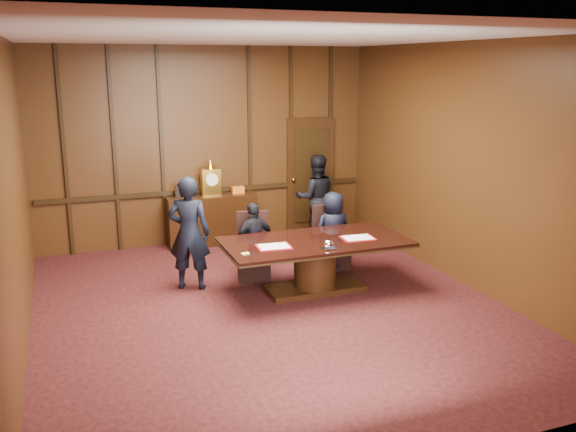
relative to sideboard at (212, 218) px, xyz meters
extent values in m
plane|color=black|center=(0.00, -3.26, -0.49)|extent=(7.00, 7.00, 0.00)
plane|color=silver|center=(0.00, -3.26, 3.01)|extent=(7.00, 7.00, 0.00)
cube|color=black|center=(0.00, 0.24, 1.26)|extent=(6.00, 0.04, 3.50)
cube|color=black|center=(0.00, -6.76, 1.26)|extent=(6.00, 0.04, 3.50)
cube|color=black|center=(-3.00, -3.26, 1.26)|extent=(0.04, 7.00, 3.50)
cube|color=black|center=(3.00, -3.26, 1.26)|extent=(0.04, 7.00, 3.50)
cube|color=black|center=(0.00, 0.21, 0.46)|extent=(5.90, 0.05, 0.08)
cube|color=black|center=(2.00, 0.20, 0.61)|extent=(0.95, 0.06, 2.20)
sphere|color=gold|center=(1.63, 0.13, 0.56)|extent=(0.08, 0.08, 0.08)
cube|color=black|center=(0.00, 0.00, -0.04)|extent=(1.60, 0.45, 0.90)
cube|color=black|center=(-0.70, 0.00, -0.46)|extent=(0.12, 0.40, 0.06)
cube|color=black|center=(0.70, 0.00, -0.46)|extent=(0.12, 0.40, 0.06)
cube|color=gold|center=(0.00, 0.00, 0.65)|extent=(0.34, 0.18, 0.48)
cylinder|color=white|center=(0.00, -0.10, 0.71)|extent=(0.22, 0.03, 0.22)
cone|color=gold|center=(0.00, 0.00, 0.97)|extent=(0.14, 0.14, 0.16)
cube|color=black|center=(-0.55, 0.02, 0.52)|extent=(0.18, 0.04, 0.22)
cube|color=orange|center=(0.50, 0.02, 0.47)|extent=(0.22, 0.12, 0.12)
cube|color=black|center=(0.81, -2.85, -0.45)|extent=(1.40, 0.60, 0.08)
cylinder|color=black|center=(0.81, -2.85, -0.10)|extent=(0.60, 0.60, 0.62)
cube|color=black|center=(0.81, -2.85, 0.22)|extent=(2.62, 1.32, 0.02)
cube|color=black|center=(0.81, -2.85, 0.24)|extent=(2.60, 1.30, 0.06)
cube|color=#9E0E16|center=(0.15, -2.97, 0.28)|extent=(0.48, 0.36, 0.01)
cube|color=white|center=(0.15, -2.97, 0.29)|extent=(0.42, 0.31, 0.01)
cube|color=#9E0E16|center=(1.41, -2.99, 0.28)|extent=(0.48, 0.36, 0.01)
cube|color=white|center=(1.41, -2.99, 0.29)|extent=(0.42, 0.31, 0.01)
cube|color=white|center=(0.81, -3.30, 0.28)|extent=(0.20, 0.14, 0.01)
ellipsoid|color=white|center=(0.81, -3.30, 0.34)|extent=(0.13, 0.13, 0.10)
cube|color=#DBD56B|center=(-0.30, -3.13, 0.28)|extent=(0.11, 0.08, 0.01)
cube|color=black|center=(0.16, -2.00, -0.26)|extent=(0.58, 0.58, 0.46)
cube|color=black|center=(0.21, -1.79, 0.23)|extent=(0.48, 0.17, 0.55)
cylinder|color=black|center=(-0.04, -2.20, -0.37)|extent=(0.04, 0.04, 0.23)
cylinder|color=black|center=(0.36, -1.80, -0.37)|extent=(0.04, 0.04, 0.23)
cube|color=black|center=(1.46, -2.00, -0.26)|extent=(0.48, 0.48, 0.46)
cube|color=black|center=(1.46, -1.79, 0.23)|extent=(0.48, 0.06, 0.55)
cylinder|color=black|center=(1.26, -2.20, -0.37)|extent=(0.04, 0.04, 0.23)
cylinder|color=black|center=(1.66, -1.80, -0.37)|extent=(0.04, 0.04, 0.23)
imported|color=black|center=(0.16, -2.05, 0.11)|extent=(0.74, 0.44, 1.18)
imported|color=black|center=(1.46, -2.05, 0.14)|extent=(0.62, 0.41, 1.25)
imported|color=black|center=(-0.83, -2.10, 0.34)|extent=(0.71, 0.61, 1.66)
imported|color=black|center=(1.86, -0.40, 0.31)|extent=(0.89, 0.76, 1.59)
camera|label=1|loc=(-2.45, -10.45, 2.69)|focal=38.00mm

